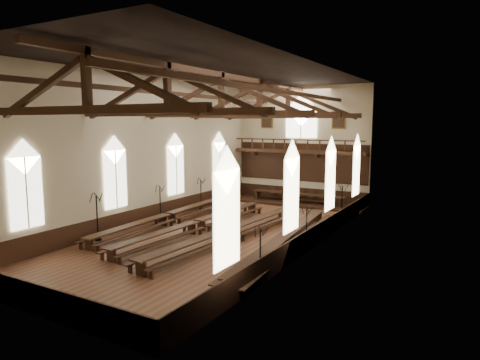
{
  "coord_description": "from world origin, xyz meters",
  "views": [
    {
      "loc": [
        13.89,
        -22.0,
        6.9
      ],
      "look_at": [
        0.44,
        1.5,
        3.25
      ],
      "focal_mm": 32.0,
      "sensor_mm": 36.0,
      "label": 1
    }
  ],
  "objects_px": {
    "refectory_row_d": "(285,238)",
    "high_table": "(297,195)",
    "candelabrum_left_far": "(201,200)",
    "refectory_row_b": "(197,224)",
    "candelabrum_right_near": "(260,262)",
    "refectory_row_a": "(168,216)",
    "dais": "(297,203)",
    "refectory_row_c": "(232,231)",
    "candelabrum_right_far": "(342,211)",
    "candelabrum_left_near": "(98,226)",
    "candelabrum_right_mid": "(306,234)",
    "candelabrum_left_mid": "(160,210)"
  },
  "relations": [
    {
      "from": "high_table",
      "to": "candelabrum_left_mid",
      "type": "bearing_deg",
      "value": -119.08
    },
    {
      "from": "candelabrum_left_mid",
      "to": "candelabrum_left_far",
      "type": "xyz_separation_m",
      "value": [
        0.0,
        4.96,
        -0.02
      ]
    },
    {
      "from": "candelabrum_left_near",
      "to": "candelabrum_left_mid",
      "type": "bearing_deg",
      "value": 90.0
    },
    {
      "from": "refectory_row_d",
      "to": "high_table",
      "type": "distance_m",
      "value": 13.09
    },
    {
      "from": "refectory_row_a",
      "to": "candelabrum_left_far",
      "type": "relative_size",
      "value": 5.79
    },
    {
      "from": "refectory_row_c",
      "to": "candelabrum_right_mid",
      "type": "relative_size",
      "value": 6.58
    },
    {
      "from": "refectory_row_c",
      "to": "candelabrum_right_far",
      "type": "bearing_deg",
      "value": 61.36
    },
    {
      "from": "refectory_row_b",
      "to": "refectory_row_d",
      "type": "relative_size",
      "value": 0.97
    },
    {
      "from": "candelabrum_left_near",
      "to": "candelabrum_right_mid",
      "type": "height_order",
      "value": "candelabrum_left_near"
    },
    {
      "from": "refectory_row_d",
      "to": "dais",
      "type": "relative_size",
      "value": 1.31
    },
    {
      "from": "candelabrum_right_near",
      "to": "refectory_row_c",
      "type": "bearing_deg",
      "value": 132.44
    },
    {
      "from": "refectory_row_c",
      "to": "candelabrum_left_near",
      "type": "relative_size",
      "value": 5.31
    },
    {
      "from": "refectory_row_d",
      "to": "candelabrum_right_near",
      "type": "xyz_separation_m",
      "value": [
        0.84,
        -4.67,
        0.14
      ]
    },
    {
      "from": "candelabrum_left_near",
      "to": "candelabrum_right_mid",
      "type": "distance_m",
      "value": 12.15
    },
    {
      "from": "refectory_row_b",
      "to": "candelabrum_right_near",
      "type": "relative_size",
      "value": 6.12
    },
    {
      "from": "refectory_row_c",
      "to": "candelabrum_left_mid",
      "type": "bearing_deg",
      "value": 166.15
    },
    {
      "from": "refectory_row_b",
      "to": "high_table",
      "type": "relative_size",
      "value": 1.79
    },
    {
      "from": "refectory_row_b",
      "to": "dais",
      "type": "relative_size",
      "value": 1.28
    },
    {
      "from": "refectory_row_b",
      "to": "candelabrum_left_near",
      "type": "distance_m",
      "value": 5.96
    },
    {
      "from": "refectory_row_a",
      "to": "refectory_row_c",
      "type": "relative_size",
      "value": 0.97
    },
    {
      "from": "refectory_row_b",
      "to": "candelabrum_left_near",
      "type": "relative_size",
      "value": 5.12
    },
    {
      "from": "refectory_row_a",
      "to": "candelabrum_right_mid",
      "type": "distance_m",
      "value": 10.15
    },
    {
      "from": "high_table",
      "to": "candelabrum_left_far",
      "type": "relative_size",
      "value": 3.24
    },
    {
      "from": "refectory_row_d",
      "to": "dais",
      "type": "xyz_separation_m",
      "value": [
        -4.32,
        12.35,
        -0.48
      ]
    },
    {
      "from": "refectory_row_b",
      "to": "refectory_row_c",
      "type": "distance_m",
      "value": 2.93
    },
    {
      "from": "refectory_row_b",
      "to": "candelabrum_right_far",
      "type": "height_order",
      "value": "candelabrum_right_far"
    },
    {
      "from": "candelabrum_right_mid",
      "to": "high_table",
      "type": "bearing_deg",
      "value": 114.47
    },
    {
      "from": "refectory_row_d",
      "to": "candelabrum_left_far",
      "type": "distance_m",
      "value": 12.22
    },
    {
      "from": "refectory_row_c",
      "to": "candelabrum_left_near",
      "type": "distance_m",
      "value": 7.9
    },
    {
      "from": "candelabrum_left_near",
      "to": "candelabrum_left_mid",
      "type": "relative_size",
      "value": 1.1
    },
    {
      "from": "candelabrum_right_near",
      "to": "refectory_row_b",
      "type": "bearing_deg",
      "value": 144.15
    },
    {
      "from": "refectory_row_b",
      "to": "refectory_row_c",
      "type": "xyz_separation_m",
      "value": [
        2.88,
        -0.51,
        0.04
      ]
    },
    {
      "from": "high_table",
      "to": "candelabrum_left_far",
      "type": "xyz_separation_m",
      "value": [
        -5.94,
        -5.72,
        -0.08
      ]
    },
    {
      "from": "candelabrum_left_far",
      "to": "candelabrum_right_near",
      "type": "height_order",
      "value": "candelabrum_left_far"
    },
    {
      "from": "refectory_row_c",
      "to": "refectory_row_d",
      "type": "relative_size",
      "value": 1.01
    },
    {
      "from": "refectory_row_d",
      "to": "candelabrum_left_far",
      "type": "xyz_separation_m",
      "value": [
        -10.26,
        6.63,
        0.18
      ]
    },
    {
      "from": "high_table",
      "to": "candelabrum_right_far",
      "type": "bearing_deg",
      "value": -41.58
    },
    {
      "from": "refectory_row_b",
      "to": "candelabrum_left_mid",
      "type": "distance_m",
      "value": 4.14
    },
    {
      "from": "candelabrum_left_mid",
      "to": "candelabrum_right_near",
      "type": "distance_m",
      "value": 12.78
    },
    {
      "from": "refectory_row_a",
      "to": "candelabrum_right_near",
      "type": "distance_m",
      "value": 11.76
    },
    {
      "from": "high_table",
      "to": "candelabrum_right_far",
      "type": "xyz_separation_m",
      "value": [
        5.16,
        -4.58,
        -0.02
      ]
    },
    {
      "from": "high_table",
      "to": "candelabrum_right_mid",
      "type": "height_order",
      "value": "candelabrum_right_mid"
    },
    {
      "from": "candelabrum_left_far",
      "to": "candelabrum_right_mid",
      "type": "xyz_separation_m",
      "value": [
        11.1,
        -5.63,
        -0.07
      ]
    },
    {
      "from": "candelabrum_left_near",
      "to": "dais",
      "type": "bearing_deg",
      "value": 69.98
    },
    {
      "from": "refectory_row_d",
      "to": "high_table",
      "type": "bearing_deg",
      "value": 109.29
    },
    {
      "from": "dais",
      "to": "candelabrum_right_mid",
      "type": "relative_size",
      "value": 4.98
    },
    {
      "from": "refectory_row_a",
      "to": "candelabrum_right_far",
      "type": "height_order",
      "value": "candelabrum_right_far"
    },
    {
      "from": "refectory_row_a",
      "to": "high_table",
      "type": "xyz_separation_m",
      "value": [
        4.98,
        11.07,
        0.28
      ]
    },
    {
      "from": "candelabrum_left_mid",
      "to": "candelabrum_right_near",
      "type": "relative_size",
      "value": 1.09
    },
    {
      "from": "dais",
      "to": "refectory_row_c",
      "type": "bearing_deg",
      "value": -85.78
    }
  ]
}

